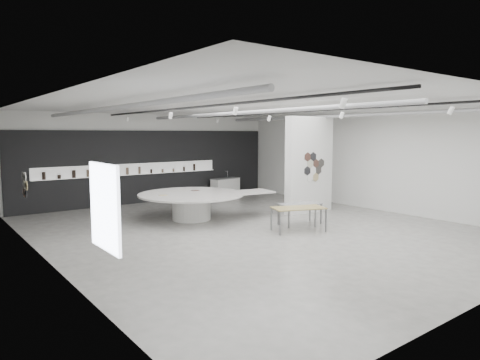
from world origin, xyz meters
TOP-DOWN VIEW (x-y plane):
  - room at (-0.09, -0.00)m, footprint 12.02×14.02m
  - back_wall_display at (-0.08, 6.93)m, footprint 11.80×0.27m
  - partition_column at (3.50, 1.00)m, footprint 2.20×0.38m
  - display_island at (-0.72, 2.42)m, footprint 4.86×4.13m
  - sample_table_wood at (0.88, -1.06)m, footprint 1.75×1.30m
  - sample_table_stone at (1.62, -0.39)m, footprint 1.45×0.89m
  - kitchen_counter at (3.53, 6.50)m, footprint 1.55×0.77m

SIDE VIEW (x-z plane):
  - kitchen_counter at x=3.53m, z-range -0.16..1.01m
  - display_island at x=-0.72m, z-range 0.14..1.07m
  - sample_table_stone at x=1.62m, z-range 0.29..0.99m
  - sample_table_wood at x=0.88m, z-range 0.31..1.05m
  - back_wall_display at x=-0.08m, z-range -0.01..3.09m
  - partition_column at x=3.50m, z-range 0.00..3.60m
  - room at x=-0.09m, z-range 0.16..3.98m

